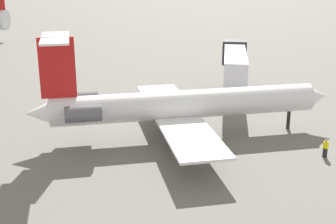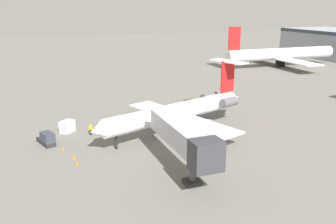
% 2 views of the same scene
% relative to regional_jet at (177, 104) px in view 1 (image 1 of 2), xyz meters
% --- Properties ---
extents(ground_plane, '(400.00, 400.00, 0.10)m').
position_rel_regional_jet_xyz_m(ground_plane, '(4.06, 0.23, -3.44)').
color(ground_plane, '#66635E').
extents(regional_jet, '(22.58, 29.08, 10.19)m').
position_rel_regional_jet_xyz_m(regional_jet, '(0.00, 0.00, 0.00)').
color(regional_jet, white).
rests_on(regional_jet, ground_plane).
extents(jet_bridge, '(14.94, 3.20, 6.35)m').
position_rel_regional_jet_xyz_m(jet_bridge, '(15.03, -5.68, 1.26)').
color(jet_bridge, '#ADADB2').
rests_on(jet_bridge, ground_plane).
extents(ground_crew_marshaller, '(0.47, 0.46, 1.69)m').
position_rel_regional_jet_xyz_m(ground_crew_marshaller, '(-3.33, -13.51, -2.53)').
color(ground_crew_marshaller, black).
rests_on(ground_crew_marshaller, ground_plane).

